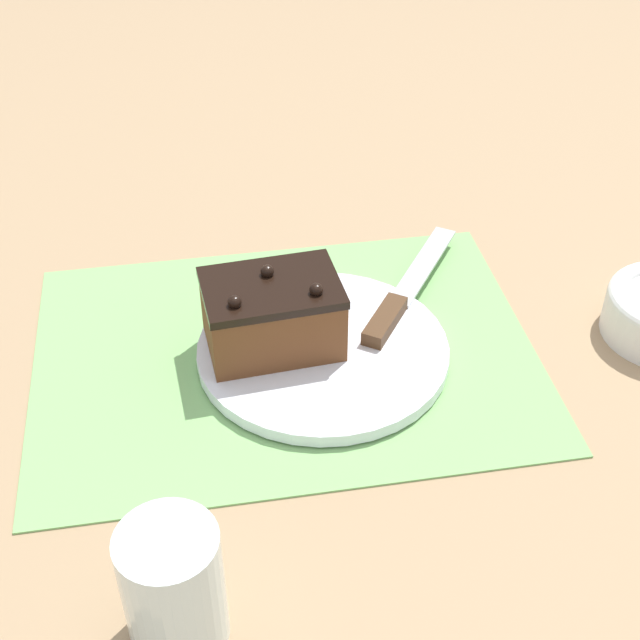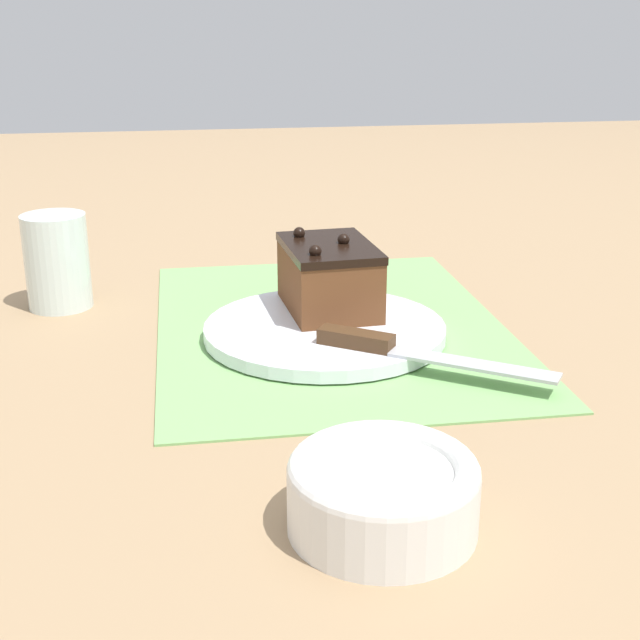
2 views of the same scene
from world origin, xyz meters
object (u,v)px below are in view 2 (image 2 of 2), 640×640
at_px(cake_plate, 325,330).
at_px(serving_knife, 394,347).
at_px(drinking_glass, 57,261).
at_px(small_bowl, 383,491).
at_px(chocolate_cake, 325,277).

xyz_separation_m(cake_plate, serving_knife, (-0.08, -0.05, 0.01)).
relative_size(serving_knife, drinking_glass, 1.89).
relative_size(serving_knife, small_bowl, 1.61).
distance_m(cake_plate, drinking_glass, 0.30).
bearing_deg(chocolate_cake, small_bowl, 176.02).
relative_size(cake_plate, small_bowl, 1.97).
bearing_deg(drinking_glass, cake_plate, -118.74).
xyz_separation_m(cake_plate, small_bowl, (-0.33, 0.02, 0.02)).
bearing_deg(cake_plate, chocolate_cake, -9.87).
xyz_separation_m(chocolate_cake, serving_knife, (-0.13, -0.04, -0.03)).
bearing_deg(cake_plate, serving_knife, -149.88).
xyz_separation_m(chocolate_cake, drinking_glass, (0.10, 0.27, -0.00)).
height_order(chocolate_cake, drinking_glass, drinking_glass).
bearing_deg(chocolate_cake, drinking_glass, 69.76).
height_order(serving_knife, small_bowl, small_bowl).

